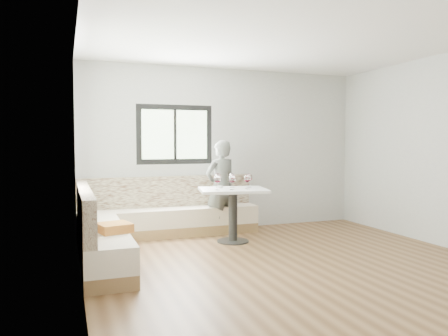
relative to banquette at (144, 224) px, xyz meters
The scene contains 11 objects.
room 2.42m from the banquette, 45.79° to the right, with size 5.01×5.01×2.81m.
banquette is the anchor object (origin of this frame).
table 1.37m from the banquette, ahead, with size 1.12×0.95×0.82m.
person 1.51m from the banquette, 18.75° to the left, with size 0.57×0.37×1.55m, color #4B4D47.
olive_ramekin 1.27m from the banquette, ahead, with size 0.09×0.09×0.03m.
wine_glass_a 1.26m from the banquette, 16.91° to the right, with size 0.10×0.10×0.22m.
wine_glass_b 1.45m from the banquette, 16.24° to the right, with size 0.10×0.10×0.22m.
wine_glass_c 1.66m from the banquette, 13.25° to the right, with size 0.10×0.10×0.22m.
wine_glass_d 1.51m from the banquette, ahead, with size 0.10×0.10×0.22m.
wine_glass_e 1.75m from the banquette, ahead, with size 0.10×0.10×0.22m.
wine_glass_f 1.34m from the banquette, ahead, with size 0.10×0.10×0.22m.
Camera 1 is at (-2.64, -4.70, 1.51)m, focal length 35.00 mm.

